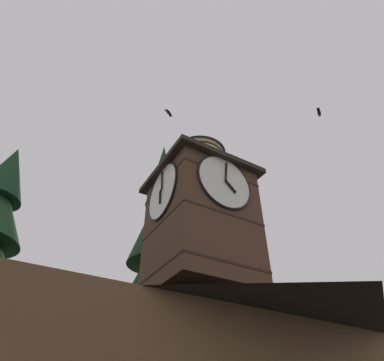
{
  "coord_description": "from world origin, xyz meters",
  "views": [
    {
      "loc": [
        6.39,
        9.29,
        2.25
      ],
      "look_at": [
        -0.2,
        -1.97,
        12.33
      ],
      "focal_mm": 30.75,
      "sensor_mm": 36.0,
      "label": 1
    }
  ],
  "objects": [
    {
      "name": "flying_bird_high",
      "position": [
        0.7,
        -3.42,
        18.41
      ],
      "size": [
        0.65,
        0.46,
        0.16
      ],
      "color": "black"
    },
    {
      "name": "clock_tower",
      "position": [
        -0.73,
        -2.09,
        10.55
      ],
      "size": [
        4.78,
        4.78,
        9.09
      ],
      "color": "#4C3323",
      "rests_on": "building_main"
    },
    {
      "name": "pine_tree_behind",
      "position": [
        -1.01,
        -7.55,
        7.66
      ],
      "size": [
        6.46,
        6.46,
        19.69
      ],
      "color": "#473323",
      "rests_on": "ground_plane"
    },
    {
      "name": "flying_bird_low",
      "position": [
        -5.45,
        2.61,
        15.95
      ],
      "size": [
        0.6,
        0.47,
        0.12
      ],
      "color": "black"
    },
    {
      "name": "moon",
      "position": [
        -14.88,
        -27.64,
        13.5
      ],
      "size": [
        2.2,
        2.2,
        2.2
      ],
      "color": "silver"
    }
  ]
}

